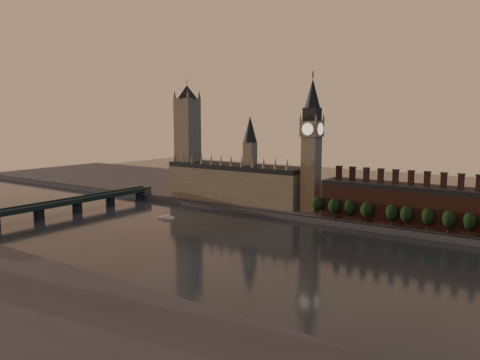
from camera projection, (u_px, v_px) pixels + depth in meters
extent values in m
plane|color=black|center=(213.00, 246.00, 281.70)|extent=(900.00, 900.00, 0.00)
cube|color=#434247|center=(286.00, 217.00, 354.60)|extent=(900.00, 4.00, 4.00)
cube|color=#434247|center=(335.00, 200.00, 427.76)|extent=(900.00, 180.00, 4.00)
cube|color=gray|center=(236.00, 185.00, 409.63)|extent=(130.00, 30.00, 28.00)
cube|color=black|center=(236.00, 167.00, 407.49)|extent=(130.00, 30.00, 4.00)
cube|color=gray|center=(250.00, 156.00, 397.66)|extent=(9.00, 9.00, 24.00)
cone|color=black|center=(250.00, 129.00, 394.59)|extent=(12.00, 12.00, 22.00)
cone|color=gray|center=(174.00, 157.00, 428.62)|extent=(2.60, 2.60, 10.00)
cone|color=gray|center=(183.00, 157.00, 422.54)|extent=(2.60, 2.60, 10.00)
cone|color=gray|center=(192.00, 158.00, 416.46)|extent=(2.60, 2.60, 10.00)
cone|color=gray|center=(202.00, 158.00, 410.38)|extent=(2.60, 2.60, 10.00)
cone|color=gray|center=(211.00, 159.00, 404.30)|extent=(2.60, 2.60, 10.00)
cone|color=gray|center=(221.00, 160.00, 398.22)|extent=(2.60, 2.60, 10.00)
cone|color=gray|center=(231.00, 160.00, 392.14)|extent=(2.60, 2.60, 10.00)
cone|color=gray|center=(242.00, 161.00, 386.06)|extent=(2.60, 2.60, 10.00)
cone|color=gray|center=(253.00, 162.00, 379.98)|extent=(2.60, 2.60, 10.00)
cone|color=gray|center=(264.00, 162.00, 373.90)|extent=(2.60, 2.60, 10.00)
cone|color=gray|center=(275.00, 163.00, 367.81)|extent=(2.60, 2.60, 10.00)
cone|color=gray|center=(287.00, 164.00, 361.73)|extent=(2.60, 2.60, 10.00)
cube|color=gray|center=(188.00, 147.00, 436.67)|extent=(18.00, 18.00, 90.00)
cone|color=black|center=(187.00, 92.00, 429.86)|extent=(24.00, 24.00, 12.00)
cylinder|color=#232326|center=(187.00, 85.00, 429.06)|extent=(0.50, 0.50, 12.00)
cone|color=gray|center=(175.00, 94.00, 428.16)|extent=(3.00, 3.00, 8.00)
cone|color=gray|center=(188.00, 93.00, 419.09)|extent=(3.00, 3.00, 8.00)
cone|color=gray|center=(186.00, 95.00, 441.17)|extent=(3.00, 3.00, 8.00)
cone|color=gray|center=(199.00, 94.00, 432.10)|extent=(3.00, 3.00, 8.00)
cube|color=gray|center=(311.00, 174.00, 361.05)|extent=(12.00, 12.00, 58.00)
cube|color=gray|center=(312.00, 129.00, 356.38)|extent=(14.00, 14.00, 12.00)
cube|color=#232326|center=(312.00, 114.00, 354.91)|extent=(11.00, 11.00, 10.00)
cone|color=black|center=(313.00, 93.00, 352.77)|extent=(13.00, 13.00, 22.00)
cylinder|color=#232326|center=(313.00, 75.00, 350.97)|extent=(1.00, 1.00, 5.00)
cylinder|color=beige|center=(308.00, 129.00, 350.52)|extent=(9.00, 0.50, 9.00)
cylinder|color=beige|center=(316.00, 129.00, 362.23)|extent=(9.00, 0.50, 9.00)
cylinder|color=beige|center=(303.00, 129.00, 360.46)|extent=(0.50, 9.00, 9.00)
cylinder|color=beige|center=(321.00, 129.00, 352.30)|extent=(0.50, 9.00, 9.00)
cone|color=gray|center=(300.00, 117.00, 353.58)|extent=(2.00, 2.00, 6.00)
cone|color=gray|center=(316.00, 117.00, 346.21)|extent=(2.00, 2.00, 6.00)
cone|color=gray|center=(308.00, 117.00, 364.15)|extent=(2.00, 2.00, 6.00)
cone|color=gray|center=(324.00, 117.00, 356.78)|extent=(2.00, 2.00, 6.00)
cube|color=#4C271D|center=(402.00, 206.00, 323.64)|extent=(110.00, 25.00, 24.00)
cube|color=black|center=(403.00, 186.00, 321.84)|extent=(110.00, 25.00, 3.00)
cube|color=#4C271D|center=(339.00, 173.00, 347.68)|extent=(3.50, 3.50, 9.00)
cube|color=#232326|center=(339.00, 166.00, 347.01)|extent=(4.20, 4.20, 1.00)
cube|color=#4C271D|center=(352.00, 174.00, 341.76)|extent=(3.50, 3.50, 9.00)
cube|color=#232326|center=(353.00, 167.00, 341.09)|extent=(4.20, 4.20, 1.00)
cube|color=#4C271D|center=(366.00, 175.00, 335.84)|extent=(3.50, 3.50, 9.00)
cube|color=#232326|center=(367.00, 168.00, 335.17)|extent=(4.20, 4.20, 1.00)
cube|color=#4C271D|center=(381.00, 176.00, 329.92)|extent=(3.50, 3.50, 9.00)
cube|color=#232326|center=(381.00, 169.00, 329.25)|extent=(4.20, 4.20, 1.00)
cube|color=#4C271D|center=(396.00, 177.00, 324.00)|extent=(3.50, 3.50, 9.00)
cube|color=#232326|center=(396.00, 170.00, 323.33)|extent=(4.20, 4.20, 1.00)
cube|color=#4C271D|center=(411.00, 178.00, 318.07)|extent=(3.50, 3.50, 9.00)
cube|color=#232326|center=(411.00, 171.00, 317.41)|extent=(4.20, 4.20, 1.00)
cube|color=#4C271D|center=(427.00, 180.00, 312.15)|extent=(3.50, 3.50, 9.00)
cube|color=#232326|center=(427.00, 172.00, 311.49)|extent=(4.20, 4.20, 1.00)
cube|color=#4C271D|center=(444.00, 181.00, 306.23)|extent=(3.50, 3.50, 9.00)
cube|color=#232326|center=(444.00, 173.00, 305.57)|extent=(4.20, 4.20, 1.00)
cube|color=#4C271D|center=(461.00, 182.00, 300.31)|extent=(3.50, 3.50, 9.00)
cube|color=#232326|center=(462.00, 174.00, 299.65)|extent=(4.20, 4.20, 1.00)
cube|color=#4C271D|center=(479.00, 183.00, 294.39)|extent=(3.50, 3.50, 9.00)
cube|color=#232326|center=(480.00, 175.00, 293.73)|extent=(4.20, 4.20, 1.00)
cylinder|color=black|center=(317.00, 212.00, 345.00)|extent=(0.80, 0.80, 6.00)
ellipsoid|color=black|center=(317.00, 204.00, 344.14)|extent=(8.60, 8.60, 10.75)
cylinder|color=black|center=(334.00, 215.00, 336.59)|extent=(0.80, 0.80, 6.00)
ellipsoid|color=black|center=(334.00, 206.00, 335.73)|extent=(8.60, 8.60, 10.75)
cylinder|color=black|center=(349.00, 216.00, 331.31)|extent=(0.80, 0.80, 6.00)
ellipsoid|color=black|center=(349.00, 207.00, 330.44)|extent=(8.60, 8.60, 10.75)
cylinder|color=black|center=(366.00, 219.00, 322.94)|extent=(0.80, 0.80, 6.00)
ellipsoid|color=black|center=(367.00, 210.00, 322.07)|extent=(8.60, 8.60, 10.75)
cylinder|color=black|center=(391.00, 222.00, 314.01)|extent=(0.80, 0.80, 6.00)
ellipsoid|color=black|center=(392.00, 212.00, 313.15)|extent=(8.60, 8.60, 10.75)
cylinder|color=black|center=(406.00, 224.00, 308.24)|extent=(0.80, 0.80, 6.00)
ellipsoid|color=black|center=(406.00, 214.00, 307.38)|extent=(8.60, 8.60, 10.75)
cylinder|color=black|center=(427.00, 226.00, 301.26)|extent=(0.80, 0.80, 6.00)
ellipsoid|color=black|center=(428.00, 216.00, 300.39)|extent=(8.60, 8.60, 10.75)
cylinder|color=black|center=(448.00, 229.00, 293.60)|extent=(0.80, 0.80, 6.00)
ellipsoid|color=black|center=(449.00, 219.00, 292.73)|extent=(8.60, 8.60, 10.75)
cylinder|color=black|center=(469.00, 232.00, 287.18)|extent=(0.80, 0.80, 6.00)
ellipsoid|color=black|center=(469.00, 221.00, 286.31)|extent=(8.60, 8.60, 10.75)
cube|color=#1C2C26|center=(53.00, 205.00, 364.29)|extent=(12.00, 200.00, 2.50)
cube|color=#1C2C26|center=(48.00, 202.00, 367.16)|extent=(1.00, 200.00, 1.30)
cube|color=#1C2C26|center=(57.00, 203.00, 360.92)|extent=(1.00, 200.00, 1.30)
cube|color=#434247|center=(143.00, 192.00, 441.79)|extent=(14.00, 8.00, 6.00)
cylinder|color=#232326|center=(39.00, 214.00, 355.22)|extent=(8.00, 8.00, 7.75)
cylinder|color=#232326|center=(77.00, 207.00, 382.86)|extent=(8.00, 8.00, 7.75)
cylinder|color=#232326|center=(110.00, 201.00, 410.50)|extent=(8.00, 8.00, 7.75)
cylinder|color=#232326|center=(139.00, 196.00, 438.14)|extent=(8.00, 8.00, 7.75)
cube|color=silver|center=(167.00, 218.00, 356.75)|extent=(13.18, 6.66, 1.45)
cube|color=silver|center=(167.00, 216.00, 356.58)|extent=(5.94, 3.98, 1.09)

